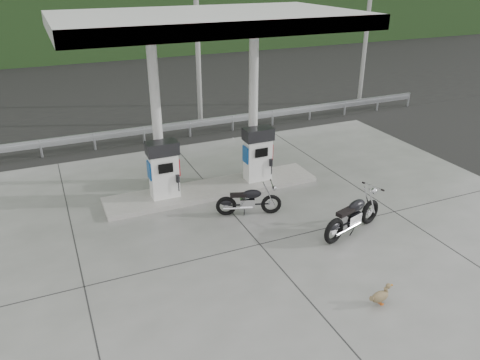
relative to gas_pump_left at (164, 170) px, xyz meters
name	(u,v)px	position (x,y,z in m)	size (l,w,h in m)	color
ground	(244,227)	(1.60, -2.50, -1.07)	(160.00, 160.00, 0.00)	black
forecourt_apron	(244,227)	(1.60, -2.50, -1.06)	(18.00, 14.00, 0.02)	slate
pump_island	(213,189)	(1.60, 0.00, -0.98)	(7.00, 1.40, 0.15)	gray
gas_pump_left	(164,170)	(0.00, 0.00, 0.00)	(0.95, 0.55, 1.80)	white
gas_pump_right	(258,154)	(3.20, 0.00, 0.00)	(0.95, 0.55, 1.80)	white
canopy_column_left	(156,116)	(0.00, 0.40, 1.60)	(0.30, 0.30, 5.00)	white
canopy_column_right	(253,104)	(3.20, 0.40, 1.60)	(0.30, 0.30, 5.00)	white
canopy_roof	(209,20)	(1.60, 0.00, 4.30)	(8.50, 5.00, 0.40)	beige
guardrail	(167,124)	(1.60, 5.50, -0.36)	(26.00, 0.16, 1.42)	#A7ABAF
road	(148,117)	(1.60, 9.00, -1.07)	(60.00, 7.00, 0.01)	black
utility_pole_b	(197,35)	(3.60, 7.00, 2.93)	(0.22, 0.22, 8.00)	gray
utility_pole_c	(367,25)	(12.60, 7.00, 2.93)	(0.22, 0.22, 8.00)	gray
tree_band	(90,17)	(1.60, 27.50, 1.93)	(80.00, 6.00, 6.00)	black
forested_hills	(63,20)	(1.60, 57.50, -1.07)	(100.00, 40.00, 140.00)	black
motorcycle_left	(249,201)	(2.02, -1.87, -0.62)	(1.82, 0.57, 0.86)	black
motorcycle_right	(353,216)	(4.20, -3.96, -0.53)	(2.18, 0.69, 1.03)	black
duck	(380,297)	(2.94, -6.72, -0.85)	(0.55, 0.16, 0.40)	brown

